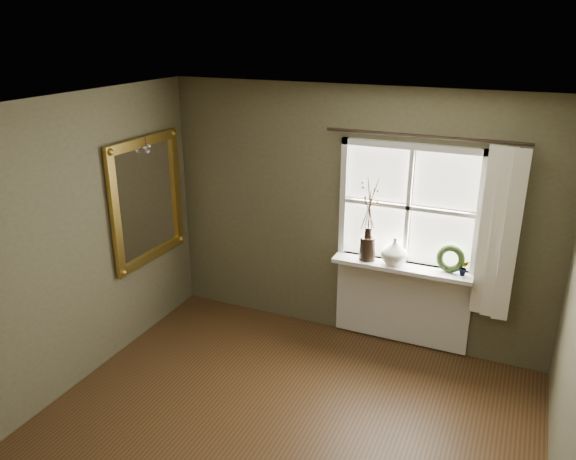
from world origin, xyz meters
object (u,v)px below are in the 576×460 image
at_px(wreath, 450,261).
at_px(gilt_mirror, 147,200).
at_px(dark_jug, 368,248).
at_px(cream_vase, 394,251).

distance_m(wreath, gilt_mirror, 3.06).
relative_size(dark_jug, gilt_mirror, 0.18).
bearing_deg(wreath, dark_jug, -175.24).
distance_m(dark_jug, cream_vase, 0.27).
distance_m(cream_vase, gilt_mirror, 2.54).
height_order(dark_jug, cream_vase, cream_vase).
xyz_separation_m(cream_vase, gilt_mirror, (-2.43, -0.61, 0.39)).
relative_size(cream_vase, gilt_mirror, 0.21).
distance_m(dark_jug, wreath, 0.80).
bearing_deg(dark_jug, cream_vase, 0.00).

